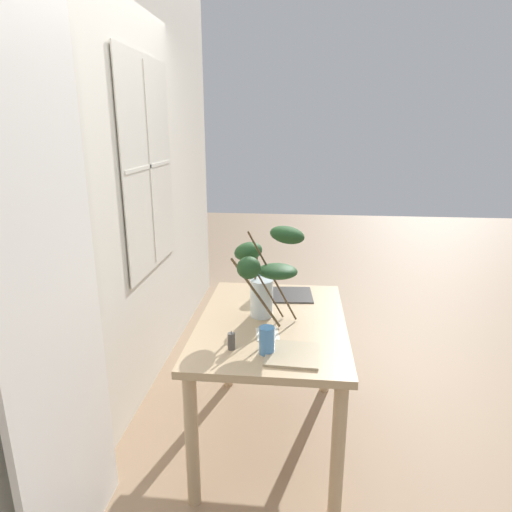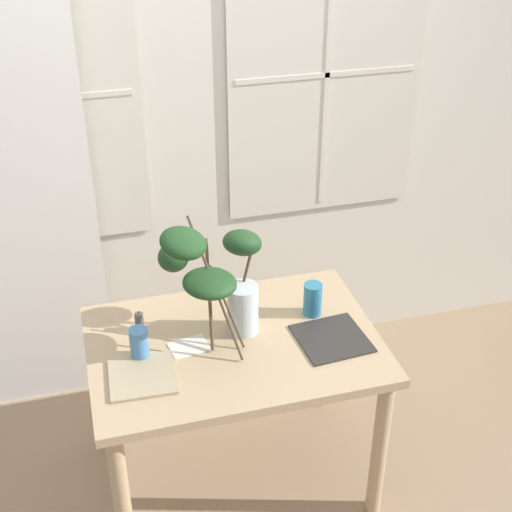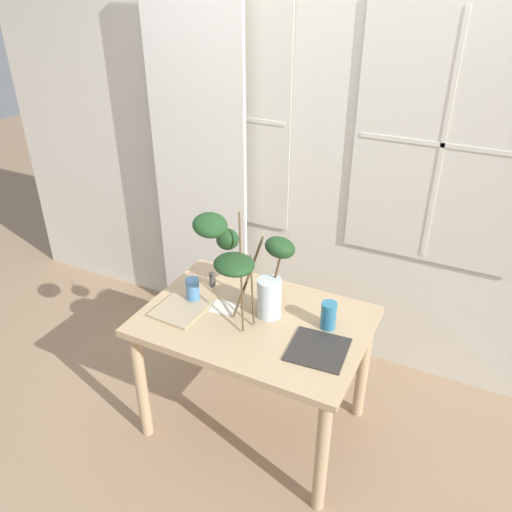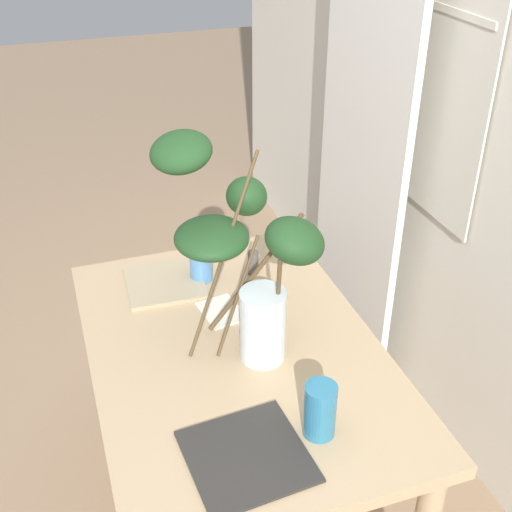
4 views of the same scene
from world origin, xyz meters
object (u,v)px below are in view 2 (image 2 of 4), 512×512
at_px(drinking_glass_blue_left, 139,343).
at_px(dining_table, 234,363).
at_px(drinking_glass_blue_right, 313,299).
at_px(plate_square_left, 142,376).
at_px(plate_square_right, 332,338).
at_px(vase_with_branches, 219,277).
at_px(pillar_candle, 140,322).

bearing_deg(drinking_glass_blue_left, dining_table, -0.51).
relative_size(dining_table, drinking_glass_blue_right, 7.98).
xyz_separation_m(dining_table, drinking_glass_blue_right, (0.36, 0.10, 0.19)).
distance_m(dining_table, drinking_glass_blue_right, 0.42).
relative_size(dining_table, plate_square_left, 4.72).
xyz_separation_m(drinking_glass_blue_right, plate_square_right, (0.02, -0.19, -0.07)).
relative_size(vase_with_branches, drinking_glass_blue_left, 4.50).
bearing_deg(plate_square_right, drinking_glass_blue_left, 172.92).
height_order(vase_with_branches, drinking_glass_blue_left, vase_with_branches).
relative_size(drinking_glass_blue_right, plate_square_right, 0.54).
xyz_separation_m(dining_table, plate_square_left, (-0.38, -0.12, 0.12)).
height_order(vase_with_branches, pillar_candle, vase_with_branches).
bearing_deg(vase_with_branches, plate_square_right, -16.46).
bearing_deg(plate_square_left, dining_table, 17.46).
relative_size(vase_with_branches, plate_square_left, 2.44).
distance_m(vase_with_branches, plate_square_right, 0.53).
bearing_deg(drinking_glass_blue_left, vase_with_branches, 5.75).
relative_size(drinking_glass_blue_right, plate_square_left, 0.59).
height_order(drinking_glass_blue_left, pillar_candle, drinking_glass_blue_left).
xyz_separation_m(vase_with_branches, plate_square_right, (0.43, -0.13, -0.29)).
xyz_separation_m(plate_square_left, pillar_candle, (0.03, 0.29, 0.04)).
xyz_separation_m(vase_with_branches, drinking_glass_blue_right, (0.41, 0.06, -0.22)).
bearing_deg(drinking_glass_blue_left, plate_square_right, -7.08).
bearing_deg(plate_square_left, vase_with_branches, 24.96).
relative_size(vase_with_branches, pillar_candle, 6.28).
xyz_separation_m(vase_with_branches, plate_square_left, (-0.34, -0.16, -0.29)).
distance_m(drinking_glass_blue_right, pillar_candle, 0.72).
height_order(plate_square_left, pillar_candle, pillar_candle).
bearing_deg(vase_with_branches, pillar_candle, 156.23).
relative_size(drinking_glass_blue_left, drinking_glass_blue_right, 0.92).
bearing_deg(pillar_candle, drinking_glass_blue_right, -5.82).
distance_m(drinking_glass_blue_left, drinking_glass_blue_right, 0.74).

